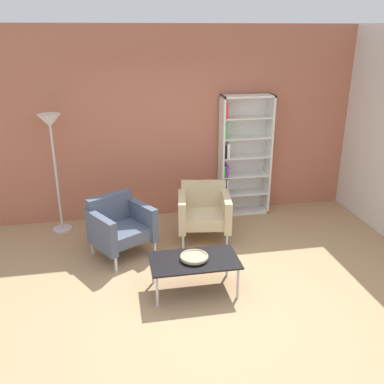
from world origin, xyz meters
TOP-DOWN VIEW (x-y plane):
  - ground_plane at (0.00, 0.00)m, footprint 8.32×8.32m
  - brick_back_panel at (0.00, 2.46)m, footprint 6.40×0.12m
  - bookshelf_tall at (1.00, 2.26)m, footprint 0.80×0.30m
  - coffee_table_low at (-0.17, 0.16)m, footprint 1.00×0.56m
  - decorative_bowl at (-0.17, 0.16)m, footprint 0.32×0.32m
  - armchair_near_window at (0.22, 1.45)m, footprint 0.81×0.76m
  - armchair_corner_red at (-0.97, 1.19)m, footprint 0.94×0.91m
  - floor_lamp_torchiere at (-1.82, 2.09)m, footprint 0.32×0.32m

SIDE VIEW (x-z plane):
  - ground_plane at x=0.00m, z-range 0.00..0.00m
  - coffee_table_low at x=-0.17m, z-range 0.17..0.57m
  - armchair_near_window at x=0.22m, z-range 0.02..0.80m
  - armchair_corner_red at x=-0.97m, z-range 0.02..0.80m
  - decorative_bowl at x=-0.17m, z-range 0.41..0.46m
  - bookshelf_tall at x=1.00m, z-range -0.02..1.88m
  - floor_lamp_torchiere at x=-1.82m, z-range 0.58..2.32m
  - brick_back_panel at x=0.00m, z-range 0.00..2.90m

